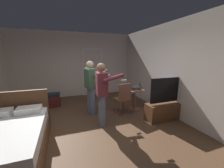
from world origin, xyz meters
TOP-DOWN VIEW (x-y plane):
  - ground_plane at (0.00, 0.00)m, footprint 7.12×7.12m
  - wall_back at (0.00, 3.30)m, footprint 5.36×0.12m
  - wall_right at (2.62, 0.00)m, footprint 0.12×6.71m
  - doorway_frame at (0.77, 3.22)m, footprint 0.93×0.08m
  - bed at (-1.59, -0.33)m, footprint 1.34×1.97m
  - tv_flatscreen at (2.26, -0.08)m, footprint 1.28×0.40m
  - side_table at (1.71, 0.89)m, footprint 0.66×0.66m
  - laptop at (1.69, 0.85)m, footprint 0.38×0.38m
  - bottle_on_table at (1.85, 0.81)m, footprint 0.06×0.06m
  - wooden_chair at (1.20, 0.68)m, footprint 0.49×0.49m
  - person_blue_shirt at (0.40, 0.24)m, footprint 0.70×0.63m
  - person_striped_shirt at (0.27, 1.05)m, footprint 0.76×0.59m
  - suitcase_dark at (-0.95, 2.46)m, footprint 0.50×0.39m
  - suitcase_small at (-0.98, 2.10)m, footprint 0.62×0.48m

SIDE VIEW (x-z plane):
  - ground_plane at x=0.00m, z-range 0.00..0.00m
  - suitcase_small at x=-0.98m, z-range 0.00..0.31m
  - suitcase_dark at x=-0.95m, z-range 0.00..0.40m
  - bed at x=-1.59m, z-range -0.21..0.81m
  - tv_flatscreen at x=2.26m, z-range -0.27..0.96m
  - side_table at x=1.71m, z-range 0.12..0.82m
  - wooden_chair at x=1.20m, z-range 0.05..1.04m
  - laptop at x=1.69m, z-range 0.68..0.83m
  - bottle_on_table at x=1.85m, z-range 0.68..0.95m
  - person_blue_shirt at x=0.40m, z-range 0.13..1.77m
  - person_striped_shirt at x=0.27m, z-range 0.13..1.79m
  - doorway_frame at x=0.77m, z-range 0.16..2.29m
  - wall_back at x=0.00m, z-range 0.00..2.81m
  - wall_right at x=2.62m, z-range 0.00..2.81m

